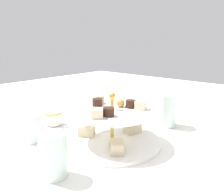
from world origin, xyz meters
The scene contains 8 objects.
ground_plane centered at (0.00, 0.00, 0.00)m, with size 2.40×2.40×0.00m, color white.
tiered_serving_stand centered at (0.00, 0.00, 0.05)m, with size 0.28×0.28×0.15m.
water_glass_tall_right centered at (0.05, 0.23, 0.06)m, with size 0.07×0.07×0.11m, color silver.
water_glass_short_left centered at (-0.19, -0.14, 0.04)m, with size 0.06×0.06×0.08m, color silver.
teacup_with_saucer centered at (-0.25, -0.03, 0.02)m, with size 0.09×0.09×0.05m.
butter_knife_left centered at (0.29, -0.01, 0.00)m, with size 0.17×0.01×0.00m, color silver.
butter_knife_right centered at (-0.22, 0.18, 0.00)m, with size 0.17×0.01×0.00m, color silver.
water_glass_mid_back centered at (0.02, -0.21, 0.05)m, with size 0.06×0.06×0.10m, color silver.
Camera 1 is at (0.41, -0.47, 0.29)m, focal length 37.08 mm.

